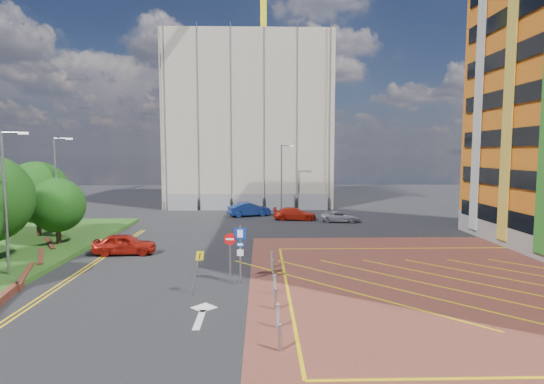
{
  "coord_description": "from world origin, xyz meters",
  "views": [
    {
      "loc": [
        1.66,
        -21.56,
        7.13
      ],
      "look_at": [
        2.32,
        5.06,
        4.61
      ],
      "focal_mm": 28.0,
      "sensor_mm": 36.0,
      "label": 1
    }
  ],
  "objects_px": {
    "car_blue_back": "(249,209)",
    "car_silver_back": "(340,217)",
    "car_red_back": "(295,214)",
    "tree_c": "(57,205)",
    "lamp_left_far": "(57,184)",
    "lamp_left_near": "(6,197)",
    "sign_cluster": "(236,248)",
    "tree_d": "(37,192)",
    "lamp_back": "(282,176)",
    "car_red_left": "(125,244)",
    "warning_sign": "(197,267)"
  },
  "relations": [
    {
      "from": "tree_c",
      "to": "sign_cluster",
      "type": "relative_size",
      "value": 1.53
    },
    {
      "from": "warning_sign",
      "to": "car_blue_back",
      "type": "relative_size",
      "value": 0.48
    },
    {
      "from": "lamp_left_near",
      "to": "car_blue_back",
      "type": "distance_m",
      "value": 26.73
    },
    {
      "from": "car_red_back",
      "to": "warning_sign",
      "type": "bearing_deg",
      "value": 169.31
    },
    {
      "from": "lamp_left_far",
      "to": "car_silver_back",
      "type": "relative_size",
      "value": 2.04
    },
    {
      "from": "lamp_back",
      "to": "warning_sign",
      "type": "height_order",
      "value": "lamp_back"
    },
    {
      "from": "lamp_back",
      "to": "car_blue_back",
      "type": "height_order",
      "value": "lamp_back"
    },
    {
      "from": "car_silver_back",
      "to": "tree_c",
      "type": "bearing_deg",
      "value": 122.38
    },
    {
      "from": "tree_d",
      "to": "car_red_back",
      "type": "distance_m",
      "value": 23.85
    },
    {
      "from": "car_blue_back",
      "to": "car_silver_back",
      "type": "relative_size",
      "value": 1.19
    },
    {
      "from": "lamp_left_near",
      "to": "warning_sign",
      "type": "distance_m",
      "value": 11.69
    },
    {
      "from": "warning_sign",
      "to": "lamp_back",
      "type": "bearing_deg",
      "value": 78.96
    },
    {
      "from": "car_silver_back",
      "to": "lamp_back",
      "type": "bearing_deg",
      "value": 45.84
    },
    {
      "from": "lamp_back",
      "to": "warning_sign",
      "type": "relative_size",
      "value": 3.55
    },
    {
      "from": "car_red_left",
      "to": "car_blue_back",
      "type": "xyz_separation_m",
      "value": [
        8.17,
        17.43,
        0.04
      ]
    },
    {
      "from": "lamp_left_near",
      "to": "car_blue_back",
      "type": "bearing_deg",
      "value": 61.32
    },
    {
      "from": "car_red_back",
      "to": "car_silver_back",
      "type": "bearing_deg",
      "value": -101.98
    },
    {
      "from": "sign_cluster",
      "to": "car_silver_back",
      "type": "height_order",
      "value": "sign_cluster"
    },
    {
      "from": "lamp_back",
      "to": "lamp_left_far",
      "type": "bearing_deg",
      "value": -139.14
    },
    {
      "from": "lamp_left_far",
      "to": "car_red_left",
      "type": "distance_m",
      "value": 8.71
    },
    {
      "from": "lamp_back",
      "to": "car_silver_back",
      "type": "xyz_separation_m",
      "value": [
        5.6,
        -6.91,
        -3.81
      ]
    },
    {
      "from": "tree_c",
      "to": "car_red_back",
      "type": "height_order",
      "value": "tree_c"
    },
    {
      "from": "tree_d",
      "to": "lamp_back",
      "type": "bearing_deg",
      "value": 36.09
    },
    {
      "from": "car_silver_back",
      "to": "tree_d",
      "type": "bearing_deg",
      "value": 113.98
    },
    {
      "from": "car_red_left",
      "to": "car_red_back",
      "type": "xyz_separation_m",
      "value": [
        13.04,
        14.73,
        -0.07
      ]
    },
    {
      "from": "tree_c",
      "to": "lamp_left_far",
      "type": "height_order",
      "value": "lamp_left_far"
    },
    {
      "from": "lamp_left_near",
      "to": "sign_cluster",
      "type": "distance_m",
      "value": 13.04
    },
    {
      "from": "warning_sign",
      "to": "car_silver_back",
      "type": "xyz_separation_m",
      "value": [
        11.23,
        21.94,
        -0.88
      ]
    },
    {
      "from": "lamp_back",
      "to": "car_silver_back",
      "type": "distance_m",
      "value": 9.68
    },
    {
      "from": "lamp_back",
      "to": "car_blue_back",
      "type": "xyz_separation_m",
      "value": [
        -3.81,
        -2.79,
        -3.59
      ]
    },
    {
      "from": "tree_c",
      "to": "car_red_back",
      "type": "xyz_separation_m",
      "value": [
        18.64,
        12.5,
        -2.54
      ]
    },
    {
      "from": "lamp_left_near",
      "to": "lamp_left_far",
      "type": "distance_m",
      "value": 10.2
    },
    {
      "from": "sign_cluster",
      "to": "car_red_left",
      "type": "relative_size",
      "value": 0.75
    },
    {
      "from": "sign_cluster",
      "to": "car_blue_back",
      "type": "distance_m",
      "value": 24.25
    },
    {
      "from": "lamp_left_far",
      "to": "car_red_back",
      "type": "height_order",
      "value": "lamp_left_far"
    },
    {
      "from": "tree_c",
      "to": "tree_d",
      "type": "xyz_separation_m",
      "value": [
        -3.0,
        3.0,
        0.68
      ]
    },
    {
      "from": "tree_c",
      "to": "tree_d",
      "type": "distance_m",
      "value": 4.3
    },
    {
      "from": "lamp_left_near",
      "to": "sign_cluster",
      "type": "xyz_separation_m",
      "value": [
        12.72,
        -1.02,
        -2.71
      ]
    },
    {
      "from": "lamp_back",
      "to": "car_red_left",
      "type": "bearing_deg",
      "value": -120.64
    },
    {
      "from": "car_red_left",
      "to": "tree_d",
      "type": "bearing_deg",
      "value": 54.72
    },
    {
      "from": "tree_d",
      "to": "warning_sign",
      "type": "bearing_deg",
      "value": -42.81
    },
    {
      "from": "tree_c",
      "to": "lamp_left_far",
      "type": "relative_size",
      "value": 0.61
    },
    {
      "from": "lamp_left_near",
      "to": "car_red_left",
      "type": "height_order",
      "value": "lamp_left_near"
    },
    {
      "from": "lamp_left_near",
      "to": "car_red_left",
      "type": "xyz_separation_m",
      "value": [
        4.52,
        5.77,
        -3.93
      ]
    },
    {
      "from": "lamp_left_far",
      "to": "warning_sign",
      "type": "xyz_separation_m",
      "value": [
        12.87,
        -12.85,
        -3.23
      ]
    },
    {
      "from": "lamp_back",
      "to": "tree_c",
      "type": "bearing_deg",
      "value": -134.32
    },
    {
      "from": "lamp_left_near",
      "to": "sign_cluster",
      "type": "bearing_deg",
      "value": -4.56
    },
    {
      "from": "tree_c",
      "to": "car_red_left",
      "type": "height_order",
      "value": "tree_c"
    },
    {
      "from": "lamp_back",
      "to": "warning_sign",
      "type": "bearing_deg",
      "value": -101.04
    },
    {
      "from": "lamp_left_far",
      "to": "car_blue_back",
      "type": "xyz_separation_m",
      "value": [
        14.69,
        13.21,
        -3.89
      ]
    }
  ]
}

